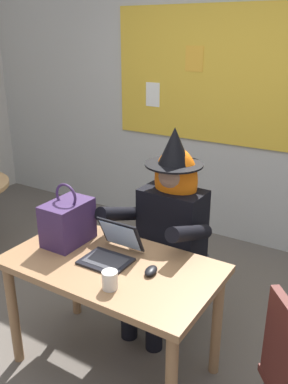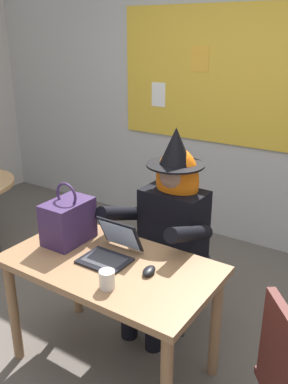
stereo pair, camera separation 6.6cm
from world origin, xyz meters
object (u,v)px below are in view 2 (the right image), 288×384
(laptop, at_px, (111,250))
(person_costumed, at_px, (169,220))
(handbag, at_px, (68,221))
(desk_main, at_px, (111,278))
(coffee_mug, at_px, (107,279))
(computer_mouse, at_px, (149,271))
(chair_at_desk, at_px, (176,249))

(laptop, bearing_deg, person_costumed, 82.59)
(handbag, bearing_deg, person_costumed, 51.35)
(desk_main, relative_size, person_costumed, 0.87)
(handbag, relative_size, coffee_mug, 3.98)
(laptop, distance_m, computer_mouse, 0.27)
(desk_main, relative_size, chair_at_desk, 1.35)
(laptop, bearing_deg, handbag, 176.39)
(chair_at_desk, height_order, laptop, laptop)
(handbag, bearing_deg, chair_at_desk, 57.46)
(chair_at_desk, relative_size, person_costumed, 0.65)
(desk_main, bearing_deg, person_costumed, 85.72)
(person_costumed, bearing_deg, chair_at_desk, -175.85)
(laptop, relative_size, handbag, 0.80)
(chair_at_desk, distance_m, laptop, 0.71)
(handbag, bearing_deg, computer_mouse, -4.33)
(chair_at_desk, bearing_deg, computer_mouse, 12.17)
(person_costumed, distance_m, coffee_mug, 0.78)
(computer_mouse, bearing_deg, desk_main, 175.97)
(chair_at_desk, xyz_separation_m, person_costumed, (0.00, -0.12, 0.27))
(desk_main, relative_size, computer_mouse, 11.49)
(person_costumed, bearing_deg, coffee_mug, 9.17)
(laptop, distance_m, handbag, 0.35)
(laptop, distance_m, coffee_mug, 0.30)
(person_costumed, relative_size, laptop, 4.51)
(computer_mouse, bearing_deg, chair_at_desk, 97.94)
(person_costumed, height_order, handbag, person_costumed)
(person_costumed, xyz_separation_m, handbag, (-0.41, -0.51, 0.09))
(laptop, relative_size, coffee_mug, 3.20)
(coffee_mug, bearing_deg, computer_mouse, 64.71)
(laptop, xyz_separation_m, computer_mouse, (0.27, -0.02, -0.03))
(desk_main, xyz_separation_m, computer_mouse, (0.24, 0.02, 0.12))
(desk_main, height_order, person_costumed, person_costumed)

